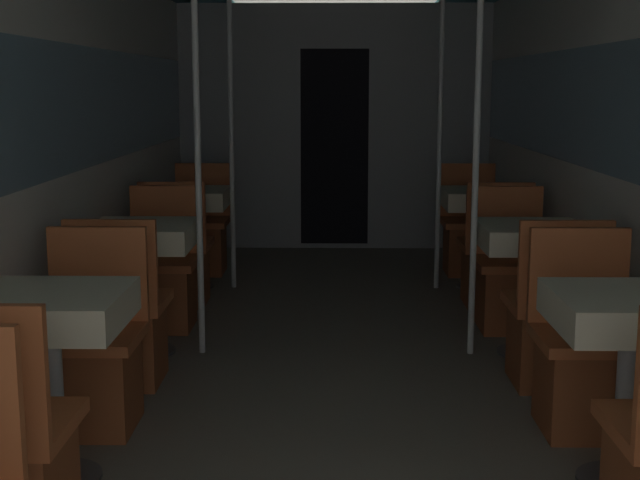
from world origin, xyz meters
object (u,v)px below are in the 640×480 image
Objects in this scene: support_pole_right_3 at (440,139)px; chair_left_far_3 at (201,239)px; chair_right_far_3 at (469,240)px; chair_left_near_1 at (3,472)px; chair_left_far_2 at (162,285)px; chair_right_far_2 at (510,286)px; dining_table_right_2 at (532,244)px; dining_table_right_3 at (482,204)px; dining_table_right_1 at (631,322)px; chair_left_far_1 at (91,368)px; chair_left_near_2 at (122,331)px; support_pole_right_2 at (476,157)px; chair_right_near_2 at (552,333)px; dining_table_left_2 at (142,243)px; chair_right_far_1 at (585,370)px; support_pole_left_2 at (198,157)px; dining_table_left_3 at (189,204)px; chair_left_near_3 at (178,266)px; dining_table_left_1 at (49,320)px; support_pole_left_3 at (231,139)px; chair_right_near_3 at (493,267)px.

chair_left_far_3 is at bearing 163.76° from support_pole_right_3.
chair_left_near_1 is at bearing 63.76° from chair_right_far_3.
chair_left_far_2 is 1.00× the size of chair_right_far_2.
dining_table_right_3 is at bearing 90.00° from dining_table_right_2.
dining_table_right_1 is (2.23, -2.27, 0.37)m from chair_left_far_2.
chair_left_far_1 and chair_left_near_2 have the same top height.
chair_right_far_2 is 1.08m from support_pole_right_2.
chair_left_far_3 is 1.00× the size of chair_right_near_2.
chair_left_near_1 reaches higher than dining_table_left_2.
chair_right_far_1 is (2.23, -1.16, -0.37)m from dining_table_left_2.
support_pole_left_2 is (0.33, -0.55, 0.87)m from chair_left_far_2.
chair_left_far_2 is at bearing 0.00° from chair_right_far_2.
chair_right_far_2 reaches higher than dining_table_left_3.
chair_left_far_1 reaches higher than dining_table_right_1.
chair_right_far_3 is at bearing 26.37° from chair_left_near_3.
dining_table_left_1 is 0.85× the size of chair_right_far_2.
dining_table_left_1 is 3.95m from support_pole_right_3.
chair_right_far_1 is (2.23, -3.43, 0.00)m from chair_left_far_3.
dining_table_right_1 is 1.81m from support_pole_right_2.
dining_table_left_1 is 0.85× the size of chair_right_far_3.
support_pole_left_2 reaches higher than dining_table_left_1.
chair_right_far_2 is (2.23, -1.16, -0.37)m from dining_table_left_3.
dining_table_left_3 is at bearing 138.00° from support_pole_right_2.
dining_table_right_1 is at bearing -60.96° from support_pole_left_3.
support_pole_left_3 reaches higher than chair_right_far_1.
chair_left_near_2 is at bearing 90.00° from dining_table_left_1.
support_pole_right_3 reaches higher than chair_right_far_3.
chair_right_near_2 is (2.23, 0.61, 0.00)m from chair_left_far_1.
chair_right_near_3 is at bearing 90.00° from dining_table_right_1.
chair_right_far_2 is 0.61m from chair_right_near_3.
chair_left_near_2 is 2.49m from chair_right_far_2.
support_pole_left_2 is 2.55× the size of chair_right_near_2.
chair_left_near_2 is 1.00× the size of chair_right_far_1.
dining_table_left_2 is at bearing 45.41° from chair_right_far_3.
chair_left_far_1 is 2.33m from dining_table_right_1.
chair_left_near_2 reaches higher than dining_table_left_2.
chair_left_far_2 is 0.39× the size of support_pole_right_3.
chair_left_near_2 is 1.00× the size of chair_right_near_2.
chair_left_near_1 is 1.18× the size of dining_table_left_2.
chair_right_far_2 is at bearing -27.42° from dining_table_left_3.
support_pole_left_2 is (0.33, 2.27, 0.87)m from chair_left_near_1.
chair_right_far_1 reaches higher than dining_table_left_1.
support_pole_right_2 is (1.90, -0.55, 0.87)m from chair_left_far_2.
chair_left_far_1 is 4.09m from chair_right_far_3.
dining_table_left_1 is 2.33m from chair_right_far_1.
chair_right_far_3 is at bearing -142.53° from chair_left_far_2.
dining_table_left_1 is at bearing -152.58° from chair_right_near_2.
chair_left_near_1 is at bearing 26.37° from chair_right_far_1.
dining_table_left_2 is 2.81m from dining_table_right_3.
chair_right_far_1 is (2.23, -0.61, 0.00)m from chair_left_near_2.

